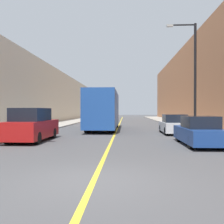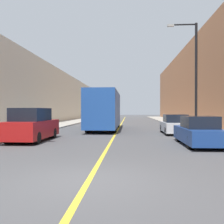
# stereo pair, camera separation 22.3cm
# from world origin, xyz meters

# --- Properties ---
(ground_plane) EXTENTS (200.00, 200.00, 0.00)m
(ground_plane) POSITION_xyz_m (0.00, 0.00, 0.00)
(ground_plane) COLOR #474749
(sidewalk_left) EXTENTS (3.63, 72.00, 0.12)m
(sidewalk_left) POSITION_xyz_m (-7.77, 30.00, 0.06)
(sidewalk_left) COLOR #9E998E
(sidewalk_left) RESTS_ON ground
(sidewalk_right) EXTENTS (3.63, 72.00, 0.12)m
(sidewalk_right) POSITION_xyz_m (7.77, 30.00, 0.06)
(sidewalk_right) COLOR #9E998E
(sidewalk_right) RESTS_ON ground
(building_row_left) EXTENTS (4.00, 72.00, 8.18)m
(building_row_left) POSITION_xyz_m (-11.59, 30.00, 4.09)
(building_row_left) COLOR beige
(building_row_left) RESTS_ON ground
(building_row_right) EXTENTS (4.00, 72.00, 11.65)m
(building_row_right) POSITION_xyz_m (11.59, 30.00, 5.82)
(building_row_right) COLOR #B2724C
(building_row_right) RESTS_ON ground
(road_center_line) EXTENTS (0.16, 72.00, 0.01)m
(road_center_line) POSITION_xyz_m (0.00, 30.00, 0.00)
(road_center_line) COLOR gold
(road_center_line) RESTS_ON ground
(bus) EXTENTS (2.57, 10.55, 3.57)m
(bus) POSITION_xyz_m (-1.26, 17.95, 1.91)
(bus) COLOR #1E4793
(bus) RESTS_ON ground
(parked_suv_left) EXTENTS (1.91, 4.96, 1.98)m
(parked_suv_left) POSITION_xyz_m (-4.79, 8.67, 0.91)
(parked_suv_left) COLOR maroon
(parked_suv_left) RESTS_ON ground
(car_right_near) EXTENTS (1.76, 4.79, 1.55)m
(car_right_near) POSITION_xyz_m (4.71, 7.25, 0.70)
(car_right_near) COLOR navy
(car_right_near) RESTS_ON ground
(car_right_mid) EXTENTS (1.87, 4.29, 1.53)m
(car_right_mid) POSITION_xyz_m (4.63, 13.91, 0.69)
(car_right_mid) COLOR silver
(car_right_mid) RESTS_ON ground
(street_lamp_right) EXTENTS (2.31, 0.24, 8.50)m
(street_lamp_right) POSITION_xyz_m (6.09, 13.92, 4.87)
(street_lamp_right) COLOR black
(street_lamp_right) RESTS_ON sidewalk_right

